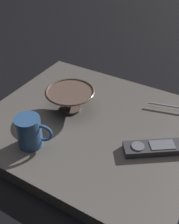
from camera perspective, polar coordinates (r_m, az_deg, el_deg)
The scene contains 5 objects.
ground_plane at distance 0.88m, azimuth 0.51°, elevation -4.17°, with size 6.00×6.00×0.00m, color black.
table at distance 0.87m, azimuth 0.52°, elevation -3.09°, with size 0.66×0.57×0.04m.
cereal_bowl at distance 0.88m, azimuth -4.04°, elevation 2.79°, with size 0.16×0.16×0.07m.
coffee_mug at distance 0.77m, azimuth -12.49°, elevation -4.10°, with size 0.10×0.07×0.09m.
tv_remote_near at distance 0.77m, azimuth 13.46°, elevation -7.39°, with size 0.17×0.14×0.02m.
Camera 1 is at (-0.32, 0.57, 0.59)m, focal length 43.27 mm.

